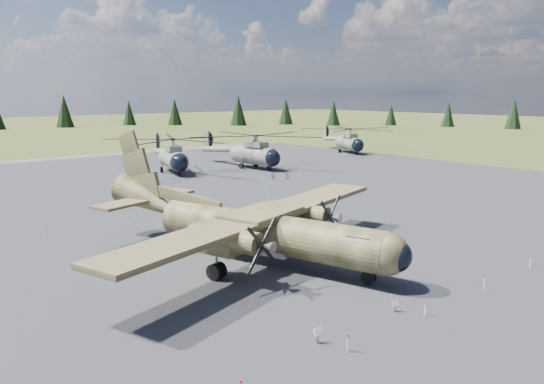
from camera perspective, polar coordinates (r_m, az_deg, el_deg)
ground at (r=36.99m, az=-3.44°, el=-7.53°), size 500.00×500.00×0.00m
apron at (r=45.10m, az=-11.06°, el=-4.37°), size 120.00×120.00×0.04m
transport_plane at (r=36.66m, az=-2.40°, el=-3.42°), size 27.37×24.44×9.13m
helicopter_near at (r=78.27m, az=-10.67°, el=4.65°), size 24.82×25.44×5.10m
helicopter_mid at (r=81.43m, az=-1.97°, el=5.12°), size 21.98×25.00×5.23m
helicopter_far at (r=103.97m, az=8.27°, el=6.04°), size 24.41×24.41×4.81m
info_placard_left at (r=25.56m, az=4.97°, el=-14.90°), size 0.50×0.24×0.77m
info_placard_right at (r=29.55m, az=13.12°, el=-11.67°), size 0.45×0.25×0.66m
barrier_fence at (r=36.51m, az=-3.97°, el=-6.94°), size 33.12×29.62×0.85m
treeline at (r=38.23m, az=-20.76°, el=-0.25°), size 339.10×327.14×10.98m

